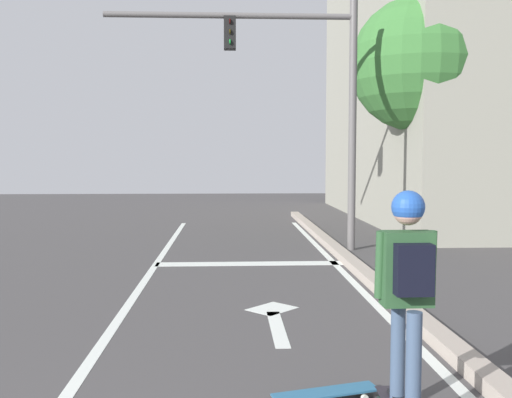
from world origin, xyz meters
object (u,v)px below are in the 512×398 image
Objects in this scene: skater at (408,273)px; roadside_tree at (417,65)px; traffic_signal_mast at (296,78)px; spare_skateboard at (326,393)px.

roadside_tree is at bearing 71.78° from skater.
traffic_signal_mast is 3.42m from roadside_tree.
traffic_signal_mast is (0.09, 7.86, 2.44)m from skater.
spare_skateboard is (-0.52, 0.37, -1.02)m from skater.
traffic_signal_mast is 0.91× the size of roadside_tree.
roadside_tree is (3.61, 9.03, 3.99)m from spare_skateboard.
skater is 8.23m from traffic_signal_mast.
spare_skateboard is at bearing 144.64° from skater.
roadside_tree reaches higher than traffic_signal_mast.
roadside_tree reaches higher than skater.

